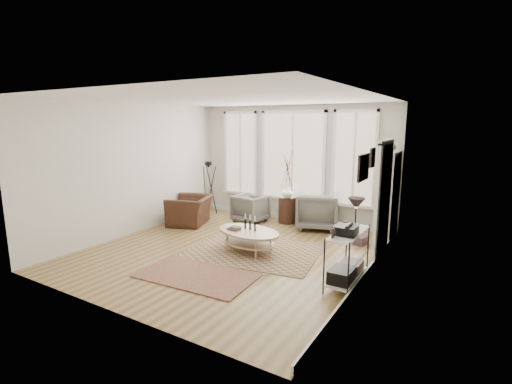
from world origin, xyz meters
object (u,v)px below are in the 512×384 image
Objects in this scene: side_table at (288,188)px; bookcase at (388,197)px; low_shelf at (348,252)px; armchair_right at (317,210)px; coffee_table at (248,235)px; accent_chair at (190,210)px; armchair_left at (251,208)px.

bookcase is at bearing -5.27° from side_table.
side_table is at bearing 130.86° from low_shelf.
armchair_right is (-1.55, 2.65, -0.08)m from low_shelf.
bookcase is at bearing 44.18° from coffee_table.
armchair_right is at bearing 175.34° from bookcase.
accent_chair is at bearing -165.92° from bookcase.
armchair_right reaches higher than armchair_left.
bookcase is 3.33m from armchair_left.
low_shelf is 1.37× the size of armchair_right.
armchair_left is 0.72× the size of accent_chair.
armchair_left is 1.70m from armchair_right.
armchair_left is at bearing 120.49° from coffee_table.
low_shelf is 0.71× the size of side_table.
low_shelf is (-0.06, -2.52, -0.44)m from bookcase.
low_shelf reaches higher than accent_chair.
armchair_left is at bearing 143.67° from low_shelf.
bookcase is 2.44m from side_table.
bookcase is 2.70× the size of armchair_left.
side_table reaches higher than armchair_right.
coffee_table is 1.95× the size of armchair_left.
coffee_table is 2.28m from armchair_right.
coffee_table is 0.80× the size of side_table.
side_table reaches higher than low_shelf.
accent_chair is (-2.29, 0.97, 0.01)m from coffee_table.
accent_chair is (-1.16, -0.96, -0.00)m from armchair_left.
accent_chair is at bearing -146.27° from side_table.
low_shelf is 0.88× the size of coffee_table.
bookcase reaches higher than armchair_left.
low_shelf is 4.60m from accent_chair.
low_shelf is at bearing -91.28° from bookcase.
side_table is at bearing 103.62° from accent_chair.
armchair_right is at bearing 120.24° from low_shelf.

